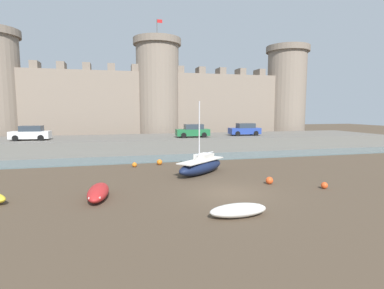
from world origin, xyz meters
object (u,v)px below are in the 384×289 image
Objects in this scene: mooring_buoy_near_shore at (160,162)px; car_quay_east at (31,133)px; mooring_buoy_off_centre at (134,165)px; car_quay_centre_east at (245,130)px; car_quay_centre_west at (193,131)px; mooring_buoy_near_channel at (269,180)px; rowboat_near_channel_left at (98,192)px; sailboat_foreground_right at (201,166)px; rowboat_near_channel_right at (238,210)px; mooring_buoy_mid_mud at (324,185)px.

car_quay_east is (-13.06, 9.46, 2.23)m from mooring_buoy_near_shore.
car_quay_east reaches higher than mooring_buoy_off_centre.
car_quay_centre_east is 7.47m from car_quay_centre_west.
car_quay_east reaches higher than mooring_buoy_near_channel.
rowboat_near_channel_left is 11.17m from mooring_buoy_near_channel.
car_quay_east is at bearing 137.85° from sailboat_foreground_right.
sailboat_foreground_right is 9.76m from rowboat_near_channel_right.
mooring_buoy_near_channel is at bearing -87.37° from car_quay_centre_west.
car_quay_centre_east is (10.17, 14.38, 1.84)m from sailboat_foreground_right.
mooring_buoy_near_shore is 16.28m from car_quay_east.
car_quay_east is at bearing 112.94° from rowboat_near_channel_left.
sailboat_foreground_right is 1.97× the size of rowboat_near_channel_right.
mooring_buoy_mid_mud is 21.18m from car_quay_centre_east.
mooring_buoy_mid_mud is at bearing -44.67° from sailboat_foreground_right.
rowboat_near_channel_right is 7.01m from mooring_buoy_near_channel.
mooring_buoy_off_centre is 12.23m from car_quay_centre_west.
mooring_buoy_near_shore is 11.06m from mooring_buoy_near_channel.
mooring_buoy_near_channel is (4.55, 5.33, -0.07)m from rowboat_near_channel_right.
car_quay_east is 1.00× the size of car_quay_centre_west.
car_quay_east is (-22.13, 20.57, 2.27)m from mooring_buoy_mid_mud.
sailboat_foreground_right is 11.33× the size of mooring_buoy_near_channel.
rowboat_near_channel_left is 0.85× the size of car_quay_east.
car_quay_centre_east is at bearing 65.18° from rowboat_near_channel_right.
rowboat_near_channel_right is at bearing -83.35° from mooring_buoy_near_shore.
mooring_buoy_off_centre is 14.87m from car_quay_east.
car_quay_centre_west is at bearing 78.33° from sailboat_foreground_right.
sailboat_foreground_right reaches higher than mooring_buoy_near_shore.
rowboat_near_channel_left is 8.32× the size of mooring_buoy_off_centre.
car_quay_centre_east reaches higher than mooring_buoy_near_shore.
mooring_buoy_near_shore is (2.32, 0.56, 0.04)m from mooring_buoy_off_centre.
rowboat_near_channel_right is 5.75× the size of mooring_buoy_near_channel.
rowboat_near_channel_left reaches higher than mooring_buoy_near_shore.
car_quay_centre_east is (25.89, 0.15, 0.00)m from car_quay_east.
car_quay_centre_west is (7.74, 9.19, 2.27)m from mooring_buoy_off_centre.
rowboat_near_channel_right is at bearing -114.82° from car_quay_centre_east.
car_quay_centre_west is at bearing 80.83° from rowboat_near_channel_right.
car_quay_east is at bearing 136.06° from mooring_buoy_near_channel.
mooring_buoy_off_centre is at bearing -43.00° from car_quay_east.
rowboat_near_channel_left is 21.02m from car_quay_east.
mooring_buoy_near_channel is at bearing 49.52° from rowboat_near_channel_right.
mooring_buoy_near_shore is 10.43m from car_quay_centre_west.
car_quay_centre_west is (-0.82, 17.77, 2.23)m from mooring_buoy_near_channel.
car_quay_east is at bearing 177.43° from car_quay_centre_west.
mooring_buoy_near_shore is at bearing 119.11° from sailboat_foreground_right.
car_quay_centre_east is at bearing 0.33° from car_quay_east.
mooring_buoy_off_centre is (2.59, 9.24, -0.18)m from rowboat_near_channel_left.
mooring_buoy_mid_mud is at bearing 24.51° from rowboat_near_channel_right.
mooring_buoy_off_centre is at bearing 137.18° from mooring_buoy_mid_mud.
mooring_buoy_mid_mud is 20.20m from car_quay_centre_west.
rowboat_near_channel_left is 21.23m from car_quay_centre_west.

